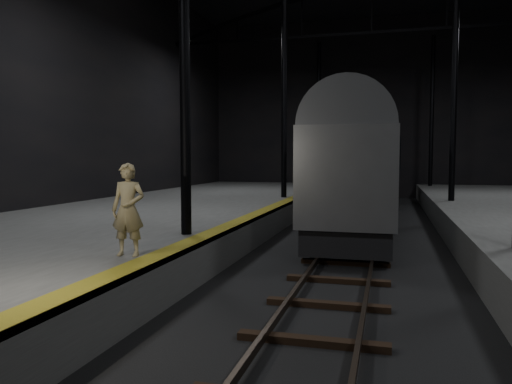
% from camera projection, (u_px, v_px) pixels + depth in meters
% --- Properties ---
extents(ground, '(44.00, 44.00, 0.00)m').
position_uv_depth(ground, '(351.00, 252.00, 15.50)').
color(ground, black).
rests_on(ground, ground).
extents(platform_left, '(9.00, 43.80, 1.00)m').
position_uv_depth(platform_left, '(133.00, 227.00, 17.40)').
color(platform_left, '#50504D').
rests_on(platform_left, ground).
extents(tactile_strip, '(0.50, 43.80, 0.01)m').
position_uv_depth(tactile_strip, '(250.00, 216.00, 16.27)').
color(tactile_strip, olive).
rests_on(tactile_strip, platform_left).
extents(track, '(2.40, 43.00, 0.24)m').
position_uv_depth(track, '(351.00, 249.00, 15.50)').
color(track, '#3F3328').
rests_on(track, ground).
extents(train, '(2.80, 18.70, 5.00)m').
position_uv_depth(train, '(363.00, 161.00, 21.88)').
color(train, gray).
rests_on(train, ground).
extents(woman, '(0.70, 0.50, 1.82)m').
position_uv_depth(woman, '(128.00, 210.00, 9.73)').
color(woman, tan).
rests_on(woman, platform_left).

